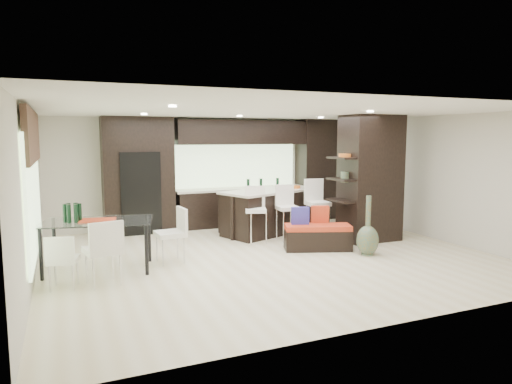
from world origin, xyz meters
name	(u,v)px	position (x,y,z in m)	size (l,w,h in m)	color
ground	(268,256)	(0.00, 0.00, 0.00)	(8.00, 8.00, 0.00)	beige
back_wall	(212,172)	(0.00, 3.50, 1.35)	(8.00, 0.02, 2.70)	beige
left_wall	(29,196)	(-4.00, 0.00, 1.35)	(0.02, 7.00, 2.70)	beige
right_wall	(434,177)	(4.00, 0.00, 1.35)	(0.02, 7.00, 2.70)	beige
ceiling	(269,111)	(0.00, 0.00, 2.70)	(8.00, 7.00, 0.02)	white
window_left	(33,194)	(-3.96, 0.20, 1.35)	(0.04, 3.20, 1.90)	#B2D199
window_back	(234,164)	(0.60, 3.46, 1.55)	(3.40, 0.04, 1.20)	#B2D199
stone_accent	(32,136)	(-3.93, 0.20, 2.25)	(0.08, 3.00, 0.80)	brown
ceiling_spots	(263,113)	(0.00, 0.25, 2.68)	(4.00, 3.00, 0.02)	white
back_cabinetry	(235,172)	(0.50, 3.17, 1.35)	(6.80, 0.68, 2.70)	black
refrigerator	(139,192)	(-1.90, 3.12, 0.95)	(0.90, 0.68, 1.90)	black
partition_column	(370,178)	(2.60, 0.40, 1.35)	(1.20, 0.80, 2.70)	black
kitchen_island	(271,211)	(0.94, 1.92, 0.51)	(2.45, 1.05, 1.02)	black
stool_left	(256,220)	(0.19, 1.08, 0.48)	(0.43, 0.43, 0.97)	white
stool_mid	(287,218)	(0.94, 1.08, 0.48)	(0.43, 0.43, 0.97)	white
stool_right	(318,214)	(1.70, 1.06, 0.52)	(0.46, 0.46, 1.05)	white
bench	(318,237)	(1.10, 0.04, 0.25)	(1.31, 0.50, 0.50)	black
floor_vase	(368,225)	(1.76, -0.69, 0.57)	(0.42, 0.42, 1.14)	#4A583F
dining_table	(99,245)	(-3.02, 0.25, 0.43)	(1.77, 0.99, 0.85)	white
chair_near	(103,255)	(-3.02, -0.57, 0.47)	(0.50, 0.50, 0.93)	white
chair_far	(64,264)	(-3.57, -0.53, 0.38)	(0.41, 0.41, 0.76)	white
chair_end	(170,238)	(-1.81, 0.25, 0.45)	(0.49, 0.49, 0.91)	white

